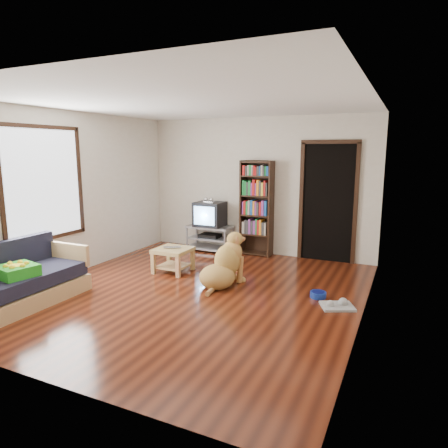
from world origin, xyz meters
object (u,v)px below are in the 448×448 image
at_px(tv_stand, 210,237).
at_px(bookshelf, 257,203).
at_px(coffee_table, 173,255).
at_px(dog, 224,266).
at_px(sofa, 16,286).
at_px(grey_rag, 337,306).
at_px(laptop, 172,248).
at_px(dog_bowl, 318,295).
at_px(green_cushion, 17,271).
at_px(crt_tv, 210,214).

xyz_separation_m(tv_stand, bookshelf, (0.95, 0.09, 0.73)).
height_order(coffee_table, dog, dog).
bearing_deg(coffee_table, sofa, -117.25).
distance_m(bookshelf, coffee_table, 1.98).
bearing_deg(grey_rag, bookshelf, 132.50).
height_order(laptop, coffee_table, laptop).
bearing_deg(laptop, sofa, -146.42).
height_order(laptop, dog_bowl, laptop).
bearing_deg(tv_stand, bookshelf, 5.63).
distance_m(green_cushion, dog, 2.77).
height_order(green_cushion, dog, dog).
relative_size(grey_rag, sofa, 0.22).
relative_size(grey_rag, coffee_table, 0.73).
bearing_deg(green_cushion, tv_stand, 88.54).
xyz_separation_m(grey_rag, tv_stand, (-2.83, 1.96, 0.25)).
xyz_separation_m(green_cushion, dog_bowl, (3.38, 1.98, -0.45)).
xyz_separation_m(laptop, dog_bowl, (2.43, -0.14, -0.37)).
bearing_deg(bookshelf, dog_bowl, -48.75).
bearing_deg(dog, bookshelf, 95.96).
height_order(green_cushion, grey_rag, green_cushion).
bearing_deg(dog_bowl, grey_rag, -39.81).
bearing_deg(dog_bowl, laptop, 176.74).
relative_size(tv_stand, crt_tv, 1.55).
bearing_deg(green_cushion, crt_tv, 88.61).
height_order(crt_tv, coffee_table, crt_tv).
bearing_deg(grey_rag, crt_tv, 145.02).
xyz_separation_m(dog_bowl, dog, (-1.39, -0.07, 0.26)).
bearing_deg(grey_rag, dog_bowl, 140.19).
bearing_deg(dog_bowl, crt_tv, 145.63).
relative_size(grey_rag, crt_tv, 0.69).
xyz_separation_m(green_cushion, coffee_table, (0.95, 2.15, -0.21)).
xyz_separation_m(bookshelf, dog, (0.20, -1.87, -0.70)).
height_order(dog_bowl, bookshelf, bookshelf).
bearing_deg(dog_bowl, coffee_table, 176.03).
bearing_deg(crt_tv, green_cushion, -102.91).
xyz_separation_m(green_cushion, grey_rag, (3.68, 1.73, -0.48)).
height_order(grey_rag, coffee_table, coffee_table).
relative_size(dog_bowl, sofa, 0.12).
distance_m(grey_rag, sofa, 4.16).
bearing_deg(sofa, dog, 41.12).
height_order(dog_bowl, coffee_table, coffee_table).
xyz_separation_m(crt_tv, coffee_table, (0.10, -1.56, -0.46)).
distance_m(crt_tv, bookshelf, 0.99).
relative_size(dog_bowl, tv_stand, 0.24).
height_order(sofa, coffee_table, sofa).
bearing_deg(dog_bowl, tv_stand, 145.97).
distance_m(green_cushion, coffee_table, 2.36).
xyz_separation_m(laptop, dog, (1.04, -0.21, -0.12)).
bearing_deg(laptop, bookshelf, 34.18).
bearing_deg(tv_stand, sofa, -105.02).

